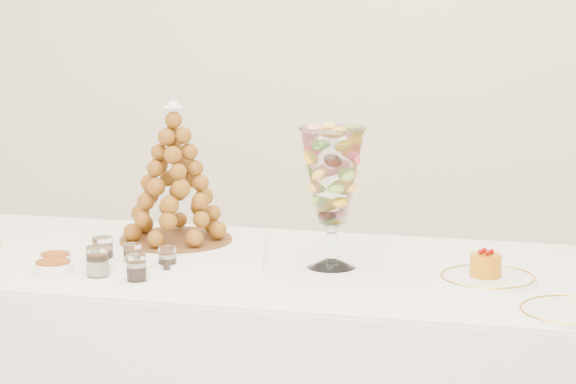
# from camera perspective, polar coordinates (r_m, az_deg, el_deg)

# --- Properties ---
(lace_tray) EXTENTS (0.63, 0.52, 0.02)m
(lace_tray) POSITION_cam_1_polar(r_m,az_deg,el_deg) (3.09, -6.40, -2.90)
(lace_tray) COLOR white
(lace_tray) RESTS_ON buffet_table
(macaron_vase) EXTENTS (0.17, 0.17, 0.36)m
(macaron_vase) POSITION_cam_1_polar(r_m,az_deg,el_deg) (2.87, 2.25, 0.75)
(macaron_vase) COLOR white
(macaron_vase) RESTS_ON buffet_table
(cake_plate) EXTENTS (0.24, 0.24, 0.01)m
(cake_plate) POSITION_cam_1_polar(r_m,az_deg,el_deg) (2.83, 10.10, -4.35)
(cake_plate) COLOR white
(cake_plate) RESTS_ON buffet_table
(spare_plate) EXTENTS (0.24, 0.24, 0.01)m
(spare_plate) POSITION_cam_1_polar(r_m,az_deg,el_deg) (2.60, 14.24, -5.94)
(spare_plate) COLOR white
(spare_plate) RESTS_ON buffet_table
(verrine_a) EXTENTS (0.07, 0.07, 0.07)m
(verrine_a) POSITION_cam_1_polar(r_m,az_deg,el_deg) (2.98, -9.39, -2.96)
(verrine_a) COLOR white
(verrine_a) RESTS_ON buffet_table
(verrine_b) EXTENTS (0.05, 0.05, 0.06)m
(verrine_b) POSITION_cam_1_polar(r_m,az_deg,el_deg) (2.93, -7.90, -3.24)
(verrine_b) COLOR white
(verrine_b) RESTS_ON buffet_table
(verrine_c) EXTENTS (0.05, 0.05, 0.06)m
(verrine_c) POSITION_cam_1_polar(r_m,az_deg,el_deg) (2.89, -6.15, -3.38)
(verrine_c) COLOR white
(verrine_c) RESTS_ON buffet_table
(verrine_d) EXTENTS (0.06, 0.06, 0.08)m
(verrine_d) POSITION_cam_1_polar(r_m,az_deg,el_deg) (2.87, -9.65, -3.49)
(verrine_d) COLOR white
(verrine_d) RESTS_ON buffet_table
(verrine_e) EXTENTS (0.06, 0.06, 0.07)m
(verrine_e) POSITION_cam_1_polar(r_m,az_deg,el_deg) (2.81, -7.70, -3.82)
(verrine_e) COLOR white
(verrine_e) RESTS_ON buffet_table
(ramekin_back) EXTENTS (0.09, 0.09, 0.03)m
(ramekin_back) POSITION_cam_1_polar(r_m,az_deg,el_deg) (3.00, -11.73, -3.39)
(ramekin_back) COLOR white
(ramekin_back) RESTS_ON buffet_table
(ramekin_front) EXTENTS (0.10, 0.10, 0.03)m
(ramekin_front) POSITION_cam_1_polar(r_m,az_deg,el_deg) (2.91, -11.83, -3.81)
(ramekin_front) COLOR white
(ramekin_front) RESTS_ON buffet_table
(croquembouche) EXTENTS (0.32, 0.32, 0.39)m
(croquembouche) POSITION_cam_1_polar(r_m,az_deg,el_deg) (3.10, -5.78, 0.94)
(croquembouche) COLOR brown
(croquembouche) RESTS_ON lace_tray
(mousse_cake) EXTENTS (0.08, 0.08, 0.07)m
(mousse_cake) POSITION_cam_1_polar(r_m,az_deg,el_deg) (2.83, 10.01, -3.66)
(mousse_cake) COLOR #C57109
(mousse_cake) RESTS_ON cake_plate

